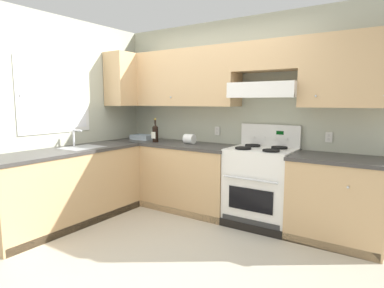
{
  "coord_description": "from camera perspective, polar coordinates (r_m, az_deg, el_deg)",
  "views": [
    {
      "loc": [
        2.15,
        -2.38,
        1.49
      ],
      "look_at": [
        0.1,
        0.7,
        1.0
      ],
      "focal_mm": 30.45,
      "sensor_mm": 36.0,
      "label": 1
    }
  ],
  "objects": [
    {
      "name": "counter_back_run",
      "position": [
        4.27,
        4.4,
        -6.56
      ],
      "size": [
        3.6,
        0.65,
        0.91
      ],
      "color": "tan",
      "rests_on": "ground_plane"
    },
    {
      "name": "wall_back",
      "position": [
        4.28,
        9.6,
        7.3
      ],
      "size": [
        4.68,
        0.57,
        2.55
      ],
      "color": "#B7BAA3",
      "rests_on": "ground_plane"
    },
    {
      "name": "paper_towel_roll",
      "position": [
        4.42,
        -0.43,
        0.89
      ],
      "size": [
        0.14,
        0.13,
        0.13
      ],
      "color": "white",
      "rests_on": "counter_back_run"
    },
    {
      "name": "stove",
      "position": [
        4.03,
        11.9,
        -7.16
      ],
      "size": [
        0.76,
        0.62,
        1.2
      ],
      "color": "white",
      "rests_on": "ground_plane"
    },
    {
      "name": "ground_plane",
      "position": [
        3.53,
        -8.09,
        -17.47
      ],
      "size": [
        7.04,
        7.04,
        0.0
      ],
      "primitive_type": "plane",
      "color": "#B2AA99"
    },
    {
      "name": "wine_bottle",
      "position": [
        4.63,
        -6.45,
        1.95
      ],
      "size": [
        0.08,
        0.09,
        0.34
      ],
      "color": "black",
      "rests_on": "counter_back_run"
    },
    {
      "name": "counter_left_run",
      "position": [
        4.27,
        -20.87,
        -6.92
      ],
      "size": [
        0.63,
        1.91,
        1.13
      ],
      "color": "tan",
      "rests_on": "ground_plane"
    },
    {
      "name": "wall_left",
      "position": [
        4.56,
        -21.63,
        5.18
      ],
      "size": [
        0.47,
        4.0,
        2.55
      ],
      "color": "#B7BAA3",
      "rests_on": "ground_plane"
    },
    {
      "name": "bowl",
      "position": [
        4.99,
        -8.67,
        1.07
      ],
      "size": [
        0.33,
        0.22,
        0.07
      ],
      "color": "#9EADB7",
      "rests_on": "counter_back_run"
    }
  ]
}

